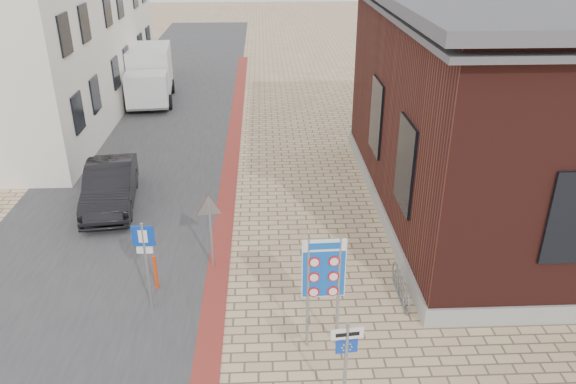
{
  "coord_description": "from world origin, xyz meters",
  "views": [
    {
      "loc": [
        -0.69,
        -9.25,
        8.5
      ],
      "look_at": [
        -0.1,
        3.79,
        2.2
      ],
      "focal_mm": 35.0,
      "sensor_mm": 36.0,
      "label": 1
    }
  ],
  "objects_px": {
    "sedan": "(110,186)",
    "bollard": "(156,273)",
    "box_truck": "(150,75)",
    "parking_sign": "(145,252)",
    "essen_sign": "(346,357)",
    "border_sign": "(324,271)"
  },
  "relations": [
    {
      "from": "sedan",
      "to": "bollard",
      "type": "relative_size",
      "value": 4.44
    },
    {
      "from": "box_truck",
      "to": "parking_sign",
      "type": "relative_size",
      "value": 2.26
    },
    {
      "from": "parking_sign",
      "to": "essen_sign",
      "type": "bearing_deg",
      "value": -37.62
    },
    {
      "from": "parking_sign",
      "to": "bollard",
      "type": "height_order",
      "value": "parking_sign"
    },
    {
      "from": "box_truck",
      "to": "bollard",
      "type": "bearing_deg",
      "value": -85.43
    },
    {
      "from": "border_sign",
      "to": "box_truck",
      "type": "bearing_deg",
      "value": 107.91
    },
    {
      "from": "parking_sign",
      "to": "sedan",
      "type": "bearing_deg",
      "value": 114.05
    },
    {
      "from": "essen_sign",
      "to": "border_sign",
      "type": "bearing_deg",
      "value": 89.7
    },
    {
      "from": "sedan",
      "to": "bollard",
      "type": "distance_m",
      "value": 5.31
    },
    {
      "from": "parking_sign",
      "to": "border_sign",
      "type": "bearing_deg",
      "value": -18.44
    },
    {
      "from": "box_truck",
      "to": "bollard",
      "type": "distance_m",
      "value": 17.18
    },
    {
      "from": "box_truck",
      "to": "parking_sign",
      "type": "bearing_deg",
      "value": -85.88
    },
    {
      "from": "essen_sign",
      "to": "bollard",
      "type": "distance_m",
      "value": 6.09
    },
    {
      "from": "box_truck",
      "to": "essen_sign",
      "type": "distance_m",
      "value": 22.39
    },
    {
      "from": "sedan",
      "to": "border_sign",
      "type": "xyz_separation_m",
      "value": [
        6.26,
        -7.1,
        1.24
      ]
    },
    {
      "from": "sedan",
      "to": "essen_sign",
      "type": "distance_m",
      "value": 11.19
    },
    {
      "from": "sedan",
      "to": "box_truck",
      "type": "distance_m",
      "value": 12.14
    },
    {
      "from": "sedan",
      "to": "bollard",
      "type": "xyz_separation_m",
      "value": [
        2.26,
        -4.8,
        -0.22
      ]
    },
    {
      "from": "box_truck",
      "to": "bollard",
      "type": "height_order",
      "value": "box_truck"
    },
    {
      "from": "box_truck",
      "to": "parking_sign",
      "type": "height_order",
      "value": "box_truck"
    },
    {
      "from": "sedan",
      "to": "border_sign",
      "type": "bearing_deg",
      "value": -56.08
    },
    {
      "from": "parking_sign",
      "to": "bollard",
      "type": "relative_size",
      "value": 2.45
    }
  ]
}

